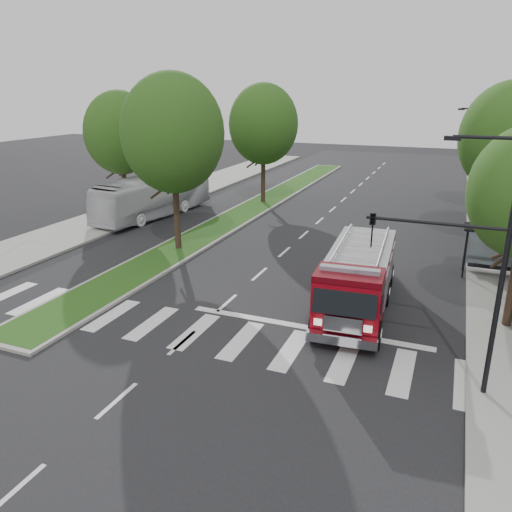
{
  "coord_description": "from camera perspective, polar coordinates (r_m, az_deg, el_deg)",
  "views": [
    {
      "loc": [
        8.92,
        -18.63,
        9.12
      ],
      "look_at": [
        0.73,
        1.71,
        1.8
      ],
      "focal_mm": 35.0,
      "sensor_mm": 36.0,
      "label": 1
    }
  ],
  "objects": [
    {
      "name": "streetlight_right_near",
      "position": [
        15.79,
        23.49,
        0.5
      ],
      "size": [
        4.08,
        0.22,
        8.0
      ],
      "color": "black",
      "rests_on": "ground"
    },
    {
      "name": "streetlight_right_far",
      "position": [
        38.94,
        24.26,
        10.02
      ],
      "size": [
        2.11,
        0.2,
        8.0
      ],
      "color": "black",
      "rests_on": "ground"
    },
    {
      "name": "tree_left_mid",
      "position": [
        38.38,
        -15.25,
        13.42
      ],
      "size": [
        5.2,
        5.2,
        9.16
      ],
      "color": "black",
      "rests_on": "ground"
    },
    {
      "name": "tree_median_far",
      "position": [
        41.5,
        0.85,
        14.82
      ],
      "size": [
        5.6,
        5.6,
        9.72
      ],
      "color": "black",
      "rests_on": "ground"
    },
    {
      "name": "ground",
      "position": [
        22.59,
        -3.35,
        -5.39
      ],
      "size": [
        140.0,
        140.0,
        0.0
      ],
      "primitive_type": "plane",
      "color": "black",
      "rests_on": "ground"
    },
    {
      "name": "tree_right_mid",
      "position": [
        32.84,
        26.99,
        11.92
      ],
      "size": [
        5.6,
        5.6,
        9.72
      ],
      "color": "black",
      "rests_on": "ground"
    },
    {
      "name": "sidewalk_left",
      "position": [
        38.09,
        -16.87,
        3.92
      ],
      "size": [
        5.0,
        80.0,
        0.15
      ],
      "primitive_type": "cube",
      "color": "gray",
      "rests_on": "ground"
    },
    {
      "name": "city_bus",
      "position": [
        38.48,
        -11.59,
        6.72
      ],
      "size": [
        3.94,
        11.28,
        3.08
      ],
      "primitive_type": "imported",
      "rotation": [
        0.0,
        0.0,
        -0.13
      ],
      "color": "silver",
      "rests_on": "ground"
    },
    {
      "name": "median",
      "position": [
        40.58,
        -0.22,
        5.59
      ],
      "size": [
        3.0,
        50.0,
        0.15
      ],
      "color": "gray",
      "rests_on": "ground"
    },
    {
      "name": "tree_median_near",
      "position": [
        28.9,
        -9.51,
        13.64
      ],
      "size": [
        5.8,
        5.8,
        10.16
      ],
      "color": "black",
      "rests_on": "ground"
    },
    {
      "name": "tree_right_far",
      "position": [
        42.84,
        25.95,
        12.27
      ],
      "size": [
        5.0,
        5.0,
        8.73
      ],
      "color": "black",
      "rests_on": "ground"
    },
    {
      "name": "bus_shelter",
      "position": [
        27.8,
        25.86,
        1.81
      ],
      "size": [
        3.2,
        1.6,
        2.61
      ],
      "color": "black",
      "rests_on": "ground"
    },
    {
      "name": "fire_engine",
      "position": [
        21.84,
        11.57,
        -2.58
      ],
      "size": [
        3.11,
        8.69,
        2.96
      ],
      "rotation": [
        0.0,
        0.0,
        0.06
      ],
      "color": "#55040B",
      "rests_on": "ground"
    }
  ]
}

